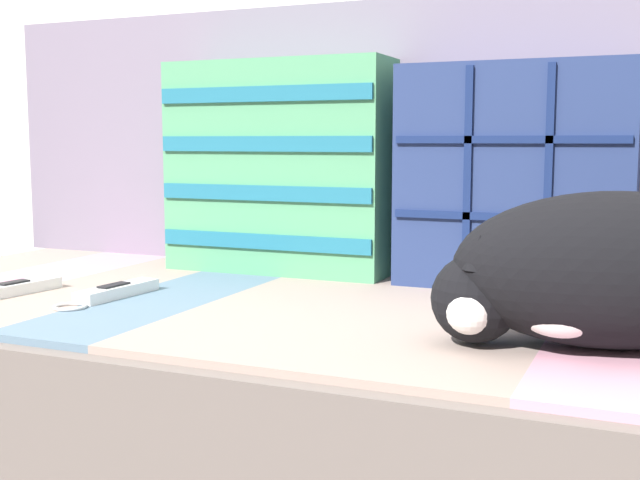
{
  "coord_description": "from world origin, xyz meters",
  "views": [
    {
      "loc": [
        0.46,
        -1.0,
        0.63
      ],
      "look_at": [
        0.0,
        0.05,
        0.49
      ],
      "focal_mm": 45.0,
      "sensor_mm": 36.0,
      "label": 1
    }
  ],
  "objects_px": {
    "couch": "(337,422)",
    "game_remote_far": "(114,292)",
    "throw_pillow_striped": "(279,167)",
    "sleeping_cat": "(603,274)",
    "throw_pillow_quilted": "(515,177)",
    "game_remote_near": "(15,289)"
  },
  "relations": [
    {
      "from": "game_remote_near",
      "to": "throw_pillow_quilted",
      "type": "bearing_deg",
      "value": 27.69
    },
    {
      "from": "couch",
      "to": "game_remote_near",
      "type": "height_order",
      "value": "game_remote_near"
    },
    {
      "from": "throw_pillow_striped",
      "to": "sleeping_cat",
      "type": "bearing_deg",
      "value": -30.84
    },
    {
      "from": "couch",
      "to": "game_remote_far",
      "type": "height_order",
      "value": "game_remote_far"
    },
    {
      "from": "game_remote_far",
      "to": "couch",
      "type": "bearing_deg",
      "value": 22.07
    },
    {
      "from": "throw_pillow_striped",
      "to": "throw_pillow_quilted",
      "type": "bearing_deg",
      "value": 0.06
    },
    {
      "from": "throw_pillow_quilted",
      "to": "game_remote_far",
      "type": "bearing_deg",
      "value": -148.78
    },
    {
      "from": "couch",
      "to": "sleeping_cat",
      "type": "distance_m",
      "value": 0.51
    },
    {
      "from": "throw_pillow_quilted",
      "to": "sleeping_cat",
      "type": "xyz_separation_m",
      "value": [
        0.17,
        -0.36,
        -0.1
      ]
    },
    {
      "from": "game_remote_near",
      "to": "game_remote_far",
      "type": "bearing_deg",
      "value": 13.87
    },
    {
      "from": "couch",
      "to": "game_remote_near",
      "type": "relative_size",
      "value": 9.15
    },
    {
      "from": "throw_pillow_striped",
      "to": "game_remote_near",
      "type": "distance_m",
      "value": 0.5
    },
    {
      "from": "throw_pillow_quilted",
      "to": "sleeping_cat",
      "type": "relative_size",
      "value": 0.88
    },
    {
      "from": "sleeping_cat",
      "to": "couch",
      "type": "bearing_deg",
      "value": 158.96
    },
    {
      "from": "sleeping_cat",
      "to": "game_remote_near",
      "type": "relative_size",
      "value": 2.23
    },
    {
      "from": "couch",
      "to": "throw_pillow_striped",
      "type": "relative_size",
      "value": 4.19
    },
    {
      "from": "throw_pillow_quilted",
      "to": "throw_pillow_striped",
      "type": "relative_size",
      "value": 0.9
    },
    {
      "from": "couch",
      "to": "throw_pillow_striped",
      "type": "bearing_deg",
      "value": 134.52
    },
    {
      "from": "sleeping_cat",
      "to": "game_remote_near",
      "type": "xyz_separation_m",
      "value": [
        -0.88,
        -0.02,
        -0.08
      ]
    },
    {
      "from": "throw_pillow_striped",
      "to": "sleeping_cat",
      "type": "relative_size",
      "value": 0.98
    },
    {
      "from": "throw_pillow_quilted",
      "to": "game_remote_near",
      "type": "height_order",
      "value": "throw_pillow_quilted"
    },
    {
      "from": "sleeping_cat",
      "to": "game_remote_far",
      "type": "distance_m",
      "value": 0.72
    }
  ]
}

